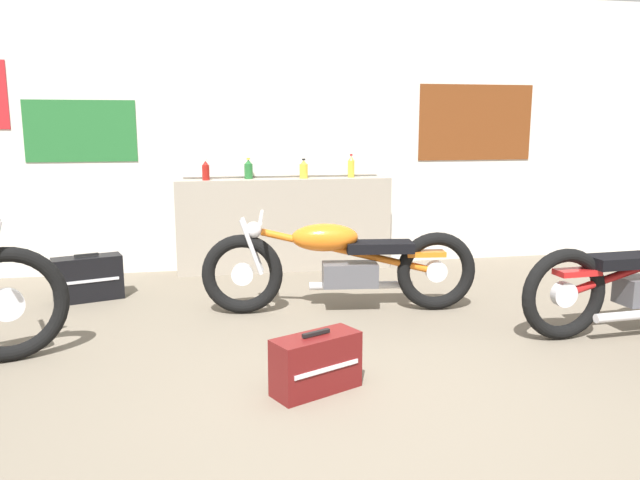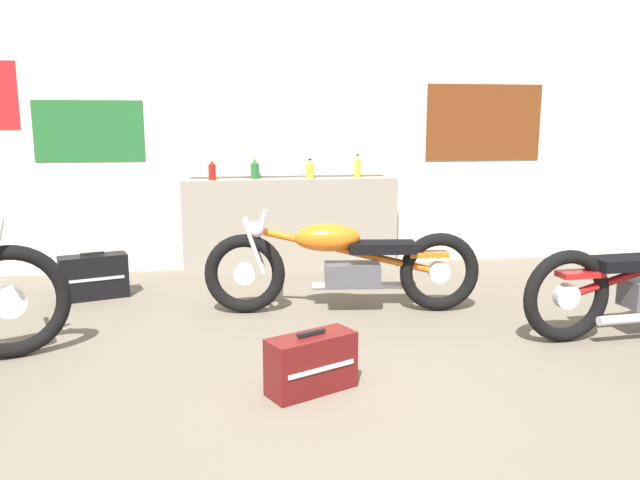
# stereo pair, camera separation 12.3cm
# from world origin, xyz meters

# --- Properties ---
(ground_plane) EXTENTS (24.00, 24.00, 0.00)m
(ground_plane) POSITION_xyz_m (0.00, 0.00, 0.00)
(ground_plane) COLOR #706656
(wall_back) EXTENTS (10.00, 0.07, 2.80)m
(wall_back) POSITION_xyz_m (0.00, 3.51, 1.40)
(wall_back) COLOR silver
(wall_back) RESTS_ON ground_plane
(sill_counter) EXTENTS (2.17, 0.28, 0.94)m
(sill_counter) POSITION_xyz_m (0.04, 3.34, 0.47)
(sill_counter) COLOR gray
(sill_counter) RESTS_ON ground_plane
(bottle_leftmost) EXTENTS (0.07, 0.07, 0.21)m
(bottle_leftmost) POSITION_xyz_m (-0.73, 3.30, 1.03)
(bottle_leftmost) COLOR maroon
(bottle_leftmost) RESTS_ON sill_counter
(bottle_left_center) EXTENTS (0.08, 0.08, 0.21)m
(bottle_left_center) POSITION_xyz_m (-0.31, 3.38, 1.03)
(bottle_left_center) COLOR #23662D
(bottle_left_center) RESTS_ON sill_counter
(bottle_center) EXTENTS (0.08, 0.08, 0.20)m
(bottle_center) POSITION_xyz_m (0.24, 3.33, 1.03)
(bottle_center) COLOR gold
(bottle_center) RESTS_ON sill_counter
(bottle_right_center) EXTENTS (0.07, 0.07, 0.24)m
(bottle_right_center) POSITION_xyz_m (0.74, 3.36, 1.05)
(bottle_right_center) COLOR gold
(bottle_right_center) RESTS_ON sill_counter
(motorcycle_orange) EXTENTS (2.18, 0.64, 0.79)m
(motorcycle_orange) POSITION_xyz_m (0.28, 1.80, 0.39)
(motorcycle_orange) COLOR black
(motorcycle_orange) RESTS_ON ground_plane
(hard_case_black) EXTENTS (0.59, 0.36, 0.40)m
(hard_case_black) POSITION_xyz_m (-1.76, 2.53, 0.19)
(hard_case_black) COLOR black
(hard_case_black) RESTS_ON ground_plane
(hard_case_darkred) EXTENTS (0.54, 0.40, 0.35)m
(hard_case_darkred) POSITION_xyz_m (-0.19, 0.34, 0.16)
(hard_case_darkred) COLOR maroon
(hard_case_darkred) RESTS_ON ground_plane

